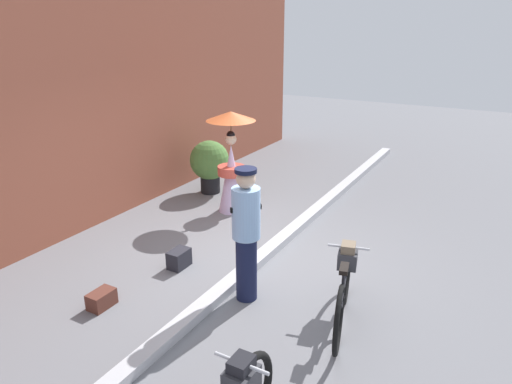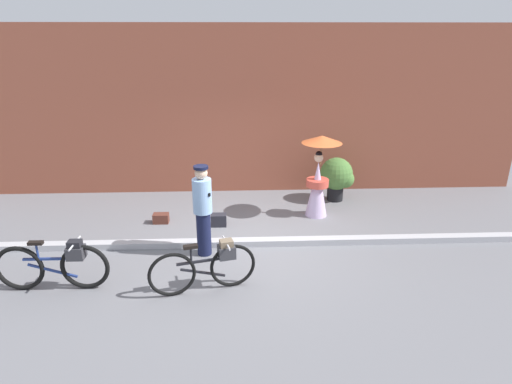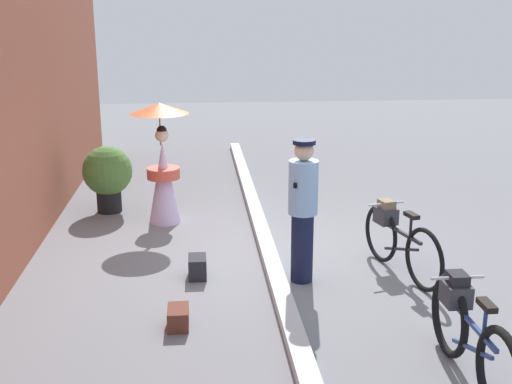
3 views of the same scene
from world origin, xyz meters
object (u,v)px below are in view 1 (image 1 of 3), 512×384
potted_plant_by_door (211,163)px  backpack_on_pavement (102,299)px  bicycle_far_side (344,286)px  person_with_parasol (231,161)px  backpack_spare (179,258)px  person_officer (246,232)px

potted_plant_by_door → backpack_on_pavement: size_ratio=3.23×
bicycle_far_side → backpack_on_pavement: (-1.18, 2.62, -0.33)m
bicycle_far_side → potted_plant_by_door: 4.76m
person_with_parasol → backpack_on_pavement: person_with_parasol is taller
bicycle_far_side → backpack_on_pavement: 2.89m
backpack_on_pavement → backpack_spare: backpack_spare is taller
person_with_parasol → potted_plant_by_door: size_ratio=1.70×
person_officer → backpack_on_pavement: (-1.03, 1.42, -0.80)m
person_officer → backpack_on_pavement: person_officer is taller
potted_plant_by_door → backpack_spare: (-2.80, -1.37, -0.48)m
bicycle_far_side → backpack_on_pavement: bearing=114.2°
potted_plant_by_door → person_with_parasol: bearing=-125.7°
person_officer → potted_plant_by_door: size_ratio=1.60×
person_with_parasol → person_officer: bearing=-144.4°
person_with_parasol → backpack_spare: person_with_parasol is taller
person_officer → potted_plant_by_door: (3.02, 2.59, -0.29)m
potted_plant_by_door → backpack_on_pavement: (-4.05, -1.17, -0.51)m
bicycle_far_side → backpack_on_pavement: bicycle_far_side is taller
person_officer → person_with_parasol: person_with_parasol is taller
bicycle_far_side → person_officer: person_officer is taller
person_officer → bicycle_far_side: bearing=-83.1°
bicycle_far_side → potted_plant_by_door: potted_plant_by_door is taller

